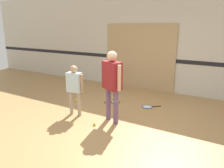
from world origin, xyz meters
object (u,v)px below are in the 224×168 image
at_px(racket_second_spare, 148,107).
at_px(tennis_ball_by_spare_racket, 113,98).
at_px(person_student_left, 74,85).
at_px(person_instructor, 112,79).
at_px(racket_spare_on_floor, 115,102).
at_px(tennis_ball_stray_left, 76,100).
at_px(tennis_ball_near_instructor, 94,124).

distance_m(racket_second_spare, tennis_ball_by_spare_racket, 1.14).
bearing_deg(person_student_left, person_instructor, -1.79).
xyz_separation_m(person_instructor, racket_spare_on_floor, (-0.57, 1.13, -0.97)).
xyz_separation_m(tennis_ball_by_spare_racket, tennis_ball_stray_left, (-0.82, -0.71, 0.00)).
bearing_deg(person_instructor, racket_second_spare, 97.49).
bearing_deg(tennis_ball_near_instructor, racket_spare_on_floor, 103.23).
bearing_deg(racket_second_spare, person_student_left, -173.58).
xyz_separation_m(person_instructor, tennis_ball_by_spare_racket, (-0.75, 1.34, -0.94)).
height_order(person_student_left, tennis_ball_stray_left, person_student_left).
height_order(tennis_ball_near_instructor, tennis_ball_by_spare_racket, same).
height_order(person_instructor, tennis_ball_near_instructor, person_instructor).
height_order(racket_spare_on_floor, racket_second_spare, same).
bearing_deg(person_student_left, racket_second_spare, 36.39).
bearing_deg(person_instructor, racket_spare_on_floor, 141.71).
bearing_deg(tennis_ball_near_instructor, person_student_left, 160.34).
distance_m(person_instructor, racket_second_spare, 1.61).
relative_size(racket_spare_on_floor, tennis_ball_near_instructor, 6.67).
xyz_separation_m(person_student_left, racket_spare_on_floor, (0.38, 1.25, -0.74)).
relative_size(person_student_left, racket_spare_on_floor, 2.74).
xyz_separation_m(racket_spare_on_floor, tennis_ball_near_instructor, (0.35, -1.51, 0.02)).
height_order(racket_second_spare, tennis_ball_near_instructor, tennis_ball_near_instructor).
bearing_deg(racket_spare_on_floor, person_instructor, 69.88).
bearing_deg(tennis_ball_stray_left, tennis_ball_by_spare_racket, 40.84).
bearing_deg(tennis_ball_near_instructor, person_instructor, 60.13).
height_order(racket_second_spare, tennis_ball_stray_left, tennis_ball_stray_left).
bearing_deg(tennis_ball_stray_left, person_student_left, -50.29).
bearing_deg(tennis_ball_stray_left, person_instructor, -21.77).
bearing_deg(tennis_ball_near_instructor, tennis_ball_stray_left, 143.29).
bearing_deg(tennis_ball_near_instructor, tennis_ball_by_spare_racket, 107.11).
bearing_deg(tennis_ball_near_instructor, racket_second_spare, 69.56).
bearing_deg(person_student_left, tennis_ball_by_spare_racket, 73.14).
bearing_deg(person_instructor, person_student_left, -148.12).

